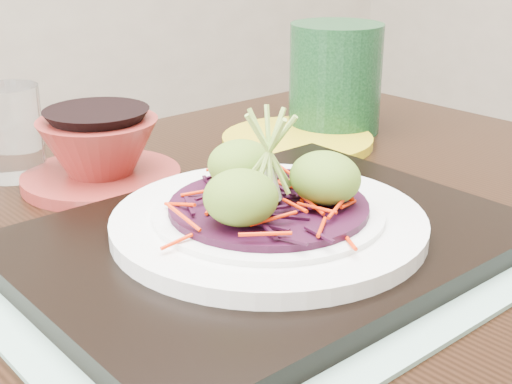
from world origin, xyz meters
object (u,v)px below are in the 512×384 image
yellow_plate (297,140)px  green_jar (335,78)px  dining_table (210,341)px  terracotta_bowl_set (100,155)px  white_plate (268,221)px  water_glass (10,132)px  serving_tray (268,240)px

yellow_plate → green_jar: size_ratio=1.34×
dining_table → terracotta_bowl_set: terracotta_bowl_set is taller
white_plate → yellow_plate: size_ratio=1.39×
green_jar → water_glass: bearing=173.0°
serving_tray → terracotta_bowl_set: bearing=95.0°
dining_table → water_glass: 0.34m
yellow_plate → green_jar: green_jar is taller
serving_tray → white_plate: (-0.00, 0.00, 0.02)m
terracotta_bowl_set → yellow_plate: bearing=-0.2°
serving_tray → yellow_plate: size_ratio=2.14×
serving_tray → yellow_plate: serving_tray is taller
terracotta_bowl_set → green_jar: green_jar is taller
dining_table → water_glass: bearing=98.7°
terracotta_bowl_set → yellow_plate: terracotta_bowl_set is taller
dining_table → yellow_plate: bearing=31.1°
dining_table → serving_tray: 0.12m
serving_tray → yellow_plate: bearing=41.8°
white_plate → terracotta_bowl_set: (-0.06, 0.25, 0.00)m
white_plate → terracotta_bowl_set: terracotta_bowl_set is taller
water_glass → green_jar: size_ratio=0.71×
serving_tray → terracotta_bowl_set: (-0.06, 0.25, 0.02)m
water_glass → yellow_plate: water_glass is taller
water_glass → yellow_plate: size_ratio=0.53×
yellow_plate → white_plate: bearing=-130.3°
dining_table → green_jar: 0.44m
white_plate → yellow_plate: 0.33m
terracotta_bowl_set → yellow_plate: size_ratio=1.19×
white_plate → water_glass: bearing=111.7°
terracotta_bowl_set → green_jar: bearing=4.6°
dining_table → terracotta_bowl_set: (-0.02, 0.21, 0.13)m
water_glass → terracotta_bowl_set: bearing=-47.2°
dining_table → terracotta_bowl_set: size_ratio=5.53×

